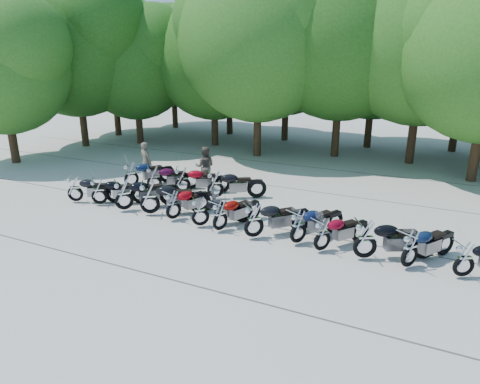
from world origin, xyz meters
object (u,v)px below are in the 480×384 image
at_px(motorcycle_2, 124,194).
at_px(motorcycle_15, 183,179).
at_px(motorcycle_4, 173,204).
at_px(rider_0, 146,161).
at_px(motorcycle_9, 322,233).
at_px(motorcycle_8, 298,225).
at_px(motorcycle_6, 220,214).
at_px(motorcycle_7, 254,219).
at_px(motorcycle_5, 200,211).
at_px(motorcycle_12, 465,258).
at_px(motorcycle_0, 75,188).
at_px(motorcycle_10, 366,238).
at_px(motorcycle_13, 131,173).
at_px(rider_1, 205,167).
at_px(motorcycle_14, 154,177).
at_px(motorcycle_11, 410,248).
at_px(motorcycle_16, 215,183).
at_px(motorcycle_1, 99,190).
at_px(motorcycle_3, 150,197).

xyz_separation_m(motorcycle_2, motorcycle_15, (0.81, 2.77, -0.04)).
bearing_deg(motorcycle_4, rider_0, -21.38).
distance_m(motorcycle_9, motorcycle_15, 7.45).
xyz_separation_m(motorcycle_8, motorcycle_15, (-6.03, 2.76, 0.01)).
bearing_deg(motorcycle_6, motorcycle_7, -161.27).
relative_size(motorcycle_5, motorcycle_12, 1.03).
height_order(motorcycle_0, motorcycle_10, motorcycle_10).
relative_size(motorcycle_0, motorcycle_13, 0.95).
bearing_deg(motorcycle_6, motorcycle_10, -159.28).
bearing_deg(rider_1, motorcycle_5, 95.67).
relative_size(motorcycle_2, motorcycle_14, 1.09).
distance_m(motorcycle_8, motorcycle_11, 3.26).
bearing_deg(rider_1, motorcycle_4, 82.17).
xyz_separation_m(motorcycle_5, motorcycle_9, (4.26, -0.09, -0.01)).
bearing_deg(motorcycle_16, motorcycle_1, 94.52).
bearing_deg(motorcycle_1, motorcycle_13, -25.58).
xyz_separation_m(motorcycle_0, motorcycle_9, (10.06, -0.12, -0.02)).
xyz_separation_m(motorcycle_9, rider_1, (-6.52, 4.30, 0.31)).
xyz_separation_m(motorcycle_10, motorcycle_15, (-8.08, 2.95, -0.03)).
distance_m(motorcycle_0, rider_0, 3.92).
height_order(motorcycle_2, rider_0, rider_0).
xyz_separation_m(motorcycle_10, rider_1, (-7.76, 4.29, 0.22)).
height_order(motorcycle_10, motorcycle_11, motorcycle_10).
distance_m(motorcycle_16, rider_1, 1.89).
bearing_deg(motorcycle_11, motorcycle_7, 32.88).
relative_size(motorcycle_13, rider_1, 1.27).
bearing_deg(motorcycle_3, motorcycle_13, 17.02).
bearing_deg(motorcycle_5, rider_0, 10.48).
xyz_separation_m(motorcycle_3, motorcycle_11, (8.96, -0.26, -0.08)).
distance_m(motorcycle_15, motorcycle_16, 1.60).
bearing_deg(motorcycle_1, rider_1, -66.28).
relative_size(motorcycle_2, motorcycle_8, 1.08).
relative_size(motorcycle_11, motorcycle_14, 1.00).
bearing_deg(motorcycle_12, motorcycle_9, 58.47).
bearing_deg(motorcycle_5, motorcycle_11, -133.64).
bearing_deg(motorcycle_6, rider_0, -12.02).
relative_size(motorcycle_2, motorcycle_9, 1.15).
height_order(motorcycle_0, motorcycle_1, motorcycle_0).
xyz_separation_m(motorcycle_6, motorcycle_9, (3.48, -0.04, -0.01)).
bearing_deg(motorcycle_1, motorcycle_10, -126.46).
height_order(motorcycle_3, motorcycle_7, motorcycle_3).
relative_size(motorcycle_5, motorcycle_14, 0.96).
bearing_deg(motorcycle_12, motorcycle_2, 56.96).
distance_m(motorcycle_12, motorcycle_13, 13.41).
relative_size(motorcycle_4, motorcycle_6, 1.02).
xyz_separation_m(motorcycle_7, motorcycle_15, (-4.62, 2.97, -0.02)).
xyz_separation_m(motorcycle_6, motorcycle_8, (2.67, 0.15, 0.03)).
bearing_deg(motorcycle_11, motorcycle_6, 32.33).
relative_size(motorcycle_1, motorcycle_8, 0.96).
bearing_deg(motorcycle_2, motorcycle_0, 41.35).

